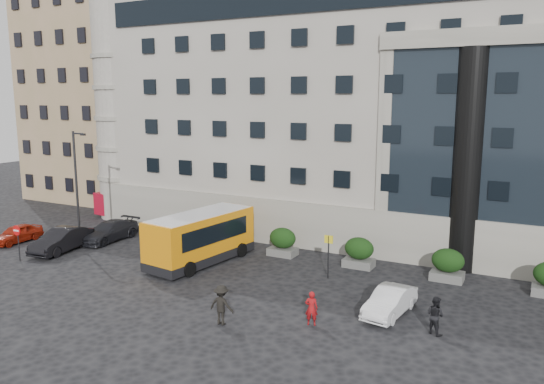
{
  "coord_description": "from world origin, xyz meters",
  "views": [
    {
      "loc": [
        16.08,
        -22.17,
        10.23
      ],
      "look_at": [
        2.6,
        3.62,
        5.0
      ],
      "focal_mm": 35.0,
      "sensor_mm": 36.0,
      "label": 1
    }
  ],
  "objects_px": {
    "parked_car_c": "(109,231)",
    "white_taxi": "(390,302)",
    "hedge_c": "(359,252)",
    "pedestrian_a": "(311,308)",
    "hedge_a": "(216,232)",
    "hedge_b": "(283,242)",
    "bus_stop_sign": "(328,249)",
    "minibus": "(201,236)",
    "pedestrian_c": "(221,305)",
    "no_entry_sign": "(17,236)",
    "parked_car_b": "(62,240)",
    "red_truck": "(131,196)",
    "parked_car_a": "(17,234)",
    "pedestrian_b": "(435,315)",
    "hedge_d": "(448,264)",
    "street_lamp": "(77,185)",
    "parked_car_d": "(142,204)"
  },
  "relations": [
    {
      "from": "minibus",
      "to": "hedge_d",
      "type": "bearing_deg",
      "value": 22.46
    },
    {
      "from": "hedge_b",
      "to": "minibus",
      "type": "xyz_separation_m",
      "value": [
        -3.84,
        -3.73,
        0.8
      ]
    },
    {
      "from": "parked_car_d",
      "to": "hedge_c",
      "type": "bearing_deg",
      "value": -8.11
    },
    {
      "from": "hedge_d",
      "to": "red_truck",
      "type": "xyz_separation_m",
      "value": [
        -27.99,
        5.14,
        0.63
      ]
    },
    {
      "from": "pedestrian_b",
      "to": "pedestrian_c",
      "type": "distance_m",
      "value": 9.48
    },
    {
      "from": "white_taxi",
      "to": "hedge_d",
      "type": "bearing_deg",
      "value": 83.01
    },
    {
      "from": "hedge_a",
      "to": "pedestrian_c",
      "type": "relative_size",
      "value": 1.0
    },
    {
      "from": "street_lamp",
      "to": "pedestrian_a",
      "type": "height_order",
      "value": "street_lamp"
    },
    {
      "from": "parked_car_a",
      "to": "pedestrian_a",
      "type": "distance_m",
      "value": 24.36
    },
    {
      "from": "hedge_a",
      "to": "parked_car_a",
      "type": "distance_m",
      "value": 14.31
    },
    {
      "from": "no_entry_sign",
      "to": "parked_car_a",
      "type": "bearing_deg",
      "value": 144.3
    },
    {
      "from": "no_entry_sign",
      "to": "minibus",
      "type": "relative_size",
      "value": 0.3
    },
    {
      "from": "hedge_a",
      "to": "parked_car_b",
      "type": "distance_m",
      "value": 10.3
    },
    {
      "from": "bus_stop_sign",
      "to": "pedestrian_b",
      "type": "bearing_deg",
      "value": -33.87
    },
    {
      "from": "street_lamp",
      "to": "parked_car_a",
      "type": "xyz_separation_m",
      "value": [
        -5.06,
        -1.16,
        -3.73
      ]
    },
    {
      "from": "hedge_b",
      "to": "pedestrian_c",
      "type": "bearing_deg",
      "value": -78.05
    },
    {
      "from": "hedge_b",
      "to": "pedestrian_c",
      "type": "height_order",
      "value": "pedestrian_c"
    },
    {
      "from": "no_entry_sign",
      "to": "hedge_b",
      "type": "bearing_deg",
      "value": 31.9
    },
    {
      "from": "bus_stop_sign",
      "to": "minibus",
      "type": "relative_size",
      "value": 0.32
    },
    {
      "from": "hedge_c",
      "to": "bus_stop_sign",
      "type": "bearing_deg",
      "value": -107.82
    },
    {
      "from": "street_lamp",
      "to": "pedestrian_a",
      "type": "xyz_separation_m",
      "value": [
        19.1,
        -4.25,
        -3.57
      ]
    },
    {
      "from": "hedge_c",
      "to": "minibus",
      "type": "height_order",
      "value": "minibus"
    },
    {
      "from": "parked_car_c",
      "to": "white_taxi",
      "type": "distance_m",
      "value": 21.81
    },
    {
      "from": "no_entry_sign",
      "to": "white_taxi",
      "type": "height_order",
      "value": "no_entry_sign"
    },
    {
      "from": "red_truck",
      "to": "parked_car_c",
      "type": "bearing_deg",
      "value": -49.15
    },
    {
      "from": "hedge_a",
      "to": "parked_car_c",
      "type": "xyz_separation_m",
      "value": [
        -7.5,
        -2.54,
        -0.23
      ]
    },
    {
      "from": "white_taxi",
      "to": "hedge_c",
      "type": "bearing_deg",
      "value": 127.49
    },
    {
      "from": "no_entry_sign",
      "to": "parked_car_d",
      "type": "xyz_separation_m",
      "value": [
        -2.96,
        14.88,
        -0.91
      ]
    },
    {
      "from": "parked_car_c",
      "to": "white_taxi",
      "type": "height_order",
      "value": "parked_car_c"
    },
    {
      "from": "pedestrian_b",
      "to": "pedestrian_c",
      "type": "xyz_separation_m",
      "value": [
        -8.81,
        -3.48,
        0.07
      ]
    },
    {
      "from": "hedge_b",
      "to": "bus_stop_sign",
      "type": "height_order",
      "value": "bus_stop_sign"
    },
    {
      "from": "hedge_a",
      "to": "pedestrian_c",
      "type": "distance_m",
      "value": 13.19
    },
    {
      "from": "parked_car_c",
      "to": "white_taxi",
      "type": "relative_size",
      "value": 1.24
    },
    {
      "from": "hedge_b",
      "to": "street_lamp",
      "type": "distance_m",
      "value": 14.41
    },
    {
      "from": "no_entry_sign",
      "to": "hedge_a",
      "type": "bearing_deg",
      "value": 44.48
    },
    {
      "from": "bus_stop_sign",
      "to": "parked_car_b",
      "type": "xyz_separation_m",
      "value": [
        -17.84,
        -3.24,
        -0.95
      ]
    },
    {
      "from": "hedge_b",
      "to": "no_entry_sign",
      "type": "distance_m",
      "value": 16.74
    },
    {
      "from": "red_truck",
      "to": "pedestrian_b",
      "type": "distance_m",
      "value": 31.32
    },
    {
      "from": "parked_car_d",
      "to": "pedestrian_c",
      "type": "height_order",
      "value": "pedestrian_c"
    },
    {
      "from": "no_entry_sign",
      "to": "red_truck",
      "type": "distance_m",
      "value": 14.38
    },
    {
      "from": "hedge_a",
      "to": "hedge_d",
      "type": "relative_size",
      "value": 1.0
    },
    {
      "from": "hedge_c",
      "to": "pedestrian_a",
      "type": "xyz_separation_m",
      "value": [
        0.76,
        -9.05,
        -0.13
      ]
    },
    {
      "from": "hedge_a",
      "to": "parked_car_c",
      "type": "distance_m",
      "value": 7.92
    },
    {
      "from": "minibus",
      "to": "red_truck",
      "type": "height_order",
      "value": "minibus"
    },
    {
      "from": "parked_car_d",
      "to": "white_taxi",
      "type": "height_order",
      "value": "parked_car_d"
    },
    {
      "from": "parked_car_d",
      "to": "hedge_a",
      "type": "bearing_deg",
      "value": -19.8
    },
    {
      "from": "bus_stop_sign",
      "to": "red_truck",
      "type": "distance_m",
      "value": 23.29
    },
    {
      "from": "parked_car_b",
      "to": "hedge_d",
      "type": "bearing_deg",
      "value": 6.46
    },
    {
      "from": "parked_car_b",
      "to": "parked_car_d",
      "type": "xyz_separation_m",
      "value": [
        -3.62,
        12.08,
        -0.04
      ]
    },
    {
      "from": "white_taxi",
      "to": "parked_car_c",
      "type": "bearing_deg",
      "value": 177.73
    }
  ]
}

